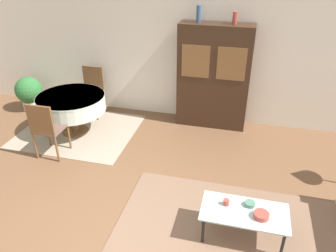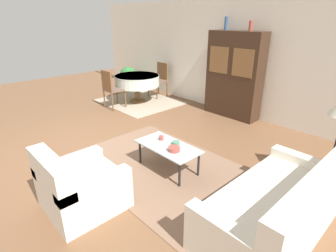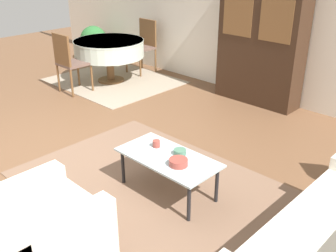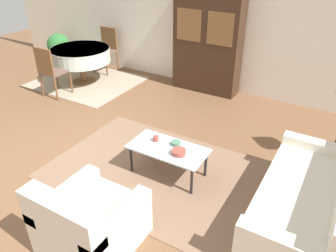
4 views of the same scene
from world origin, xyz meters
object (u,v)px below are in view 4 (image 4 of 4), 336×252
Objects in this scene: couch at (310,204)px; coffee_table at (168,151)px; bowl at (179,152)px; display_cabinet at (207,43)px; dining_table at (81,55)px; bowl_small at (176,143)px; dining_chair_near at (50,69)px; armchair at (89,224)px; dining_chair_far at (107,47)px; cup at (156,139)px; potted_plant at (59,47)px.

couch reaches higher than coffee_table.
display_cabinet is at bearing 108.32° from bowl.
couch is 3.90m from display_cabinet.
bowl is (3.45, -1.91, -0.16)m from dining_table.
dining_table is (-5.05, 1.86, 0.31)m from couch.
bowl is (0.96, -2.91, -0.54)m from display_cabinet.
couch reaches higher than bowl_small.
dining_table is 1.25× the size of dining_chair_near.
bowl_small is (0.13, 1.55, 0.13)m from armchair.
dining_chair_far is 4.03m from cup.
coffee_table is 3.42m from dining_chair_near.
dining_chair_far reaches higher than dining_table.
armchair reaches higher than dining_table.
dining_chair_near is at bearing 78.64° from couch.
coffee_table is 5.32m from potted_plant.
display_cabinet reaches higher than dining_table.
armchair is 4.98× the size of bowl.
potted_plant is at bearing 139.17° from armchair.
dining_table is 1.58m from potted_plant.
couch is 15.23× the size of bowl_small.
dining_table is (-3.26, 1.86, 0.24)m from coffee_table.
dining_table is 6.97× the size of bowl.
bowl is at bearing -15.67° from cup.
potted_plant reaches higher than bowl.
dining_chair_far is 1.43m from potted_plant.
display_cabinet is 2.53m from dining_chair_far.
display_cabinet reaches higher than armchair.
couch is 5.74m from dining_chair_far.
dining_chair_far reaches higher than couch.
armchair is 4.59m from dining_table.
coffee_table is at bearing 87.02° from armchair.
display_cabinet is 1.59× the size of dining_table.
armchair is at bearing -37.49° from dining_chair_near.
potted_plant is at bearing 150.88° from cup.
cup is 0.10× the size of potted_plant.
couch is at bearing 151.77° from dining_chair_far.
dining_table is 1.69× the size of potted_plant.
dining_chair_near is 7.96× the size of bowl_small.
dining_table is (-2.49, -1.00, -0.38)m from display_cabinet.
display_cabinet reaches higher than dining_chair_far.
cup is at bearing -17.34° from dining_chair_near.
potted_plant is at bearing -175.40° from display_cabinet.
dining_table is 3.95m from bowl.
cup is at bearing -169.30° from bowl_small.
dining_chair_far is 4.21m from bowl_small.
potted_plant is at bearing 151.92° from bowl.
dining_table is 0.85m from dining_chair_near.
couch is at bearing -3.95° from bowl_small.
dining_table reaches higher than cup.
dining_table is 0.85m from dining_chair_far.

